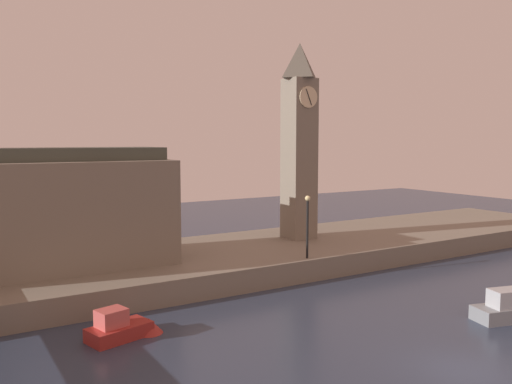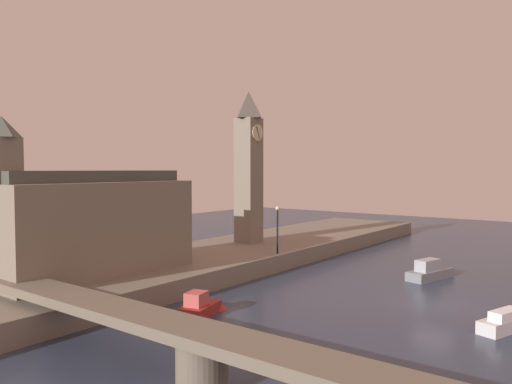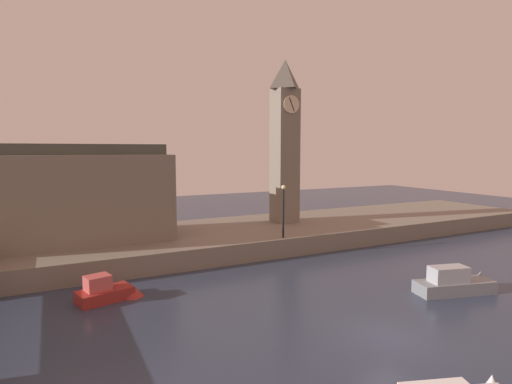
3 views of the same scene
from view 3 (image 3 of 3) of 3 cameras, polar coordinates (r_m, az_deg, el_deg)
The scene contains 7 objects.
ground_plane at distance 20.47m, azimuth 18.28°, elevation -18.87°, with size 120.00×120.00×0.00m, color #2D384C.
far_embankment at distance 36.42m, azimuth -4.66°, elevation -6.37°, with size 70.00×12.00×1.50m, color slate.
clock_tower at distance 39.45m, azimuth 4.05°, elevation 7.31°, with size 2.38×2.42×15.42m.
parliament_hall at distance 33.87m, azimuth -24.74°, elevation -0.28°, with size 14.25×6.41×10.79m.
streetlamp at distance 32.42m, azimuth 3.85°, elevation -1.86°, with size 0.36×0.36×4.22m.
boat_dinghy_red at distance 25.20m, azimuth -19.72°, elevation -12.91°, with size 3.91×2.21×1.50m.
boat_cruiser_grey at distance 27.76m, azimuth 26.51°, elevation -11.28°, with size 5.65×2.67×1.86m.
Camera 3 is at (-13.36, -12.98, 8.48)m, focal length 28.62 mm.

